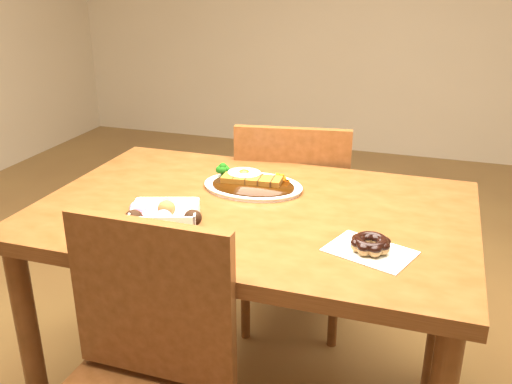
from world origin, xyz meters
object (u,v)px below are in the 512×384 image
(table, at_px, (253,238))
(donut_box, at_px, (163,215))
(chair_far, at_px, (294,219))
(pon_de_ring, at_px, (370,244))
(katsu_curry_plate, at_px, (252,184))

(table, distance_m, donut_box, 0.29)
(chair_far, bearing_deg, pon_de_ring, 108.30)
(donut_box, distance_m, pon_de_ring, 0.54)
(katsu_curry_plate, bearing_deg, table, -69.37)
(table, height_order, chair_far, chair_far)
(pon_de_ring, bearing_deg, donut_box, -179.20)
(table, distance_m, pon_de_ring, 0.40)
(donut_box, xyz_separation_m, pon_de_ring, (0.54, 0.01, -0.00))
(chair_far, height_order, donut_box, chair_far)
(table, relative_size, chair_far, 1.38)
(katsu_curry_plate, distance_m, donut_box, 0.34)
(katsu_curry_plate, bearing_deg, chair_far, 85.51)
(chair_far, bearing_deg, donut_box, 67.44)
(katsu_curry_plate, height_order, donut_box, katsu_curry_plate)
(pon_de_ring, bearing_deg, table, 154.03)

